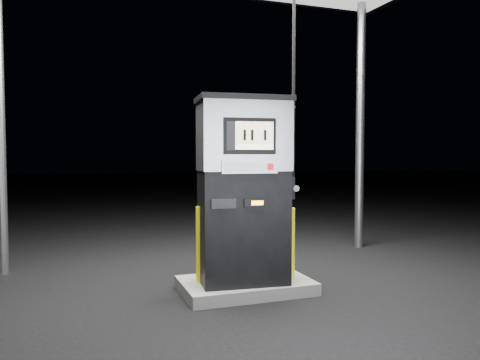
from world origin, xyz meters
name	(u,v)px	position (x,y,z in m)	size (l,w,h in m)	color
ground	(245,291)	(0.00, 0.00, 0.00)	(80.00, 80.00, 0.00)	black
pump_island	(245,286)	(0.00, 0.00, 0.07)	(1.60, 1.00, 0.15)	slate
fuel_dispenser	(244,188)	(-0.06, -0.10, 1.31)	(1.28, 0.79, 4.70)	black
bollard_left	(201,244)	(-0.55, 0.10, 0.62)	(0.12, 0.12, 0.93)	#FFFB0E
bollard_right	(290,242)	(0.61, -0.03, 0.59)	(0.12, 0.12, 0.89)	#FFFB0E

